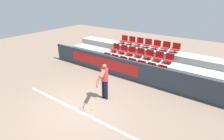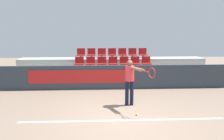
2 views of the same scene
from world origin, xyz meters
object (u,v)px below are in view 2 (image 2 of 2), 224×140
(stadium_chair_14, at_px, (81,54))
(stadium_chair_20, at_px, (143,53))
(stadium_chair_13, at_px, (146,62))
(stadium_chair_7, at_px, (79,63))
(stadium_chair_1, at_px, (90,73))
(stadium_chair_10, at_px, (113,62))
(stadium_chair_11, at_px, (124,62))
(stadium_chair_12, at_px, (135,62))
(tennis_ball, at_px, (137,114))
(stadium_chair_9, at_px, (102,62))
(stadium_chair_18, at_px, (122,53))
(stadium_chair_19, at_px, (133,53))
(tennis_player, at_px, (131,78))
(stadium_chair_4, at_px, (126,73))
(stadium_chair_16, at_px, (102,54))
(stadium_chair_15, at_px, (91,54))
(stadium_chair_2, at_px, (102,73))
(stadium_chair_17, at_px, (112,53))
(stadium_chair_6, at_px, (150,72))
(stadium_chair_5, at_px, (138,73))
(stadium_chair_8, at_px, (91,63))
(stadium_chair_0, at_px, (77,73))
(stadium_chair_3, at_px, (114,73))

(stadium_chair_14, height_order, stadium_chair_20, same)
(stadium_chair_13, bearing_deg, stadium_chair_7, 180.00)
(stadium_chair_1, bearing_deg, stadium_chair_7, 120.04)
(stadium_chair_1, relative_size, stadium_chair_14, 1.00)
(stadium_chair_10, bearing_deg, stadium_chair_11, 0.00)
(stadium_chair_7, bearing_deg, stadium_chair_12, 0.00)
(stadium_chair_12, height_order, tennis_ball, stadium_chair_12)
(tennis_ball, bearing_deg, stadium_chair_11, 88.68)
(stadium_chair_9, xyz_separation_m, stadium_chair_18, (1.18, 1.02, 0.36))
(stadium_chair_7, bearing_deg, stadium_chair_19, 19.08)
(stadium_chair_11, xyz_separation_m, tennis_player, (-0.19, -4.01, 0.03))
(stadium_chair_4, distance_m, stadium_chair_16, 2.46)
(stadium_chair_15, height_order, stadium_chair_18, same)
(stadium_chair_1, bearing_deg, stadium_chair_10, 40.85)
(stadium_chair_2, relative_size, stadium_chair_17, 1.00)
(stadium_chair_10, bearing_deg, tennis_ball, -84.47)
(stadium_chair_2, xyz_separation_m, stadium_chair_17, (0.59, 2.04, 0.72))
(stadium_chair_20, bearing_deg, stadium_chair_6, -90.00)
(stadium_chair_9, bearing_deg, stadium_chair_6, -23.38)
(stadium_chair_2, relative_size, stadium_chair_20, 1.00)
(stadium_chair_5, distance_m, stadium_chair_11, 1.23)
(stadium_chair_15, bearing_deg, stadium_chair_16, 0.00)
(stadium_chair_15, relative_size, tennis_ball, 8.18)
(stadium_chair_5, height_order, stadium_chair_7, stadium_chair_7)
(stadium_chair_4, bearing_deg, stadium_chair_20, 59.96)
(stadium_chair_8, bearing_deg, stadium_chair_10, 0.00)
(stadium_chair_10, relative_size, stadium_chair_11, 1.00)
(stadium_chair_4, xyz_separation_m, stadium_chair_17, (-0.59, 2.04, 0.72))
(stadium_chair_2, xyz_separation_m, stadium_chair_15, (-0.59, 2.04, 0.72))
(stadium_chair_9, height_order, stadium_chair_13, same)
(stadium_chair_11, relative_size, stadium_chair_14, 1.00)
(stadium_chair_6, bearing_deg, tennis_player, -114.62)
(stadium_chair_13, bearing_deg, stadium_chair_8, 180.00)
(stadium_chair_10, relative_size, stadium_chair_17, 1.00)
(stadium_chair_14, relative_size, stadium_chair_18, 1.00)
(stadium_chair_0, height_order, stadium_chair_5, same)
(stadium_chair_13, bearing_deg, stadium_chair_16, 156.62)
(stadium_chair_1, distance_m, stadium_chair_12, 2.59)
(stadium_chair_6, distance_m, stadium_chair_7, 3.69)
(stadium_chair_1, relative_size, stadium_chair_3, 1.00)
(stadium_chair_2, bearing_deg, stadium_chair_7, 139.15)
(stadium_chair_17, bearing_deg, stadium_chair_0, -130.94)
(stadium_chair_4, relative_size, stadium_chair_17, 1.00)
(stadium_chair_6, xyz_separation_m, stadium_chair_18, (-1.18, 2.04, 0.72))
(stadium_chair_10, distance_m, stadium_chair_20, 2.07)
(stadium_chair_20, bearing_deg, stadium_chair_12, -120.04)
(stadium_chair_13, bearing_deg, stadium_chair_18, 139.15)
(stadium_chair_2, xyz_separation_m, stadium_chair_12, (1.77, 1.02, 0.36))
(stadium_chair_14, height_order, stadium_chair_15, same)
(stadium_chair_1, distance_m, stadium_chair_11, 2.07)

